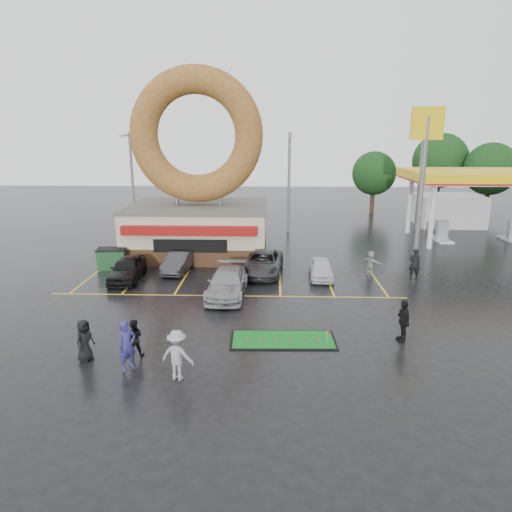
{
  "coord_description": "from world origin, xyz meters",
  "views": [
    {
      "loc": [
        2.46,
        -20.64,
        8.71
      ],
      "look_at": [
        1.61,
        3.87,
        2.2
      ],
      "focal_mm": 32.0,
      "sensor_mm": 36.0,
      "label": 1
    }
  ],
  "objects_px": {
    "car_grey": "(263,263)",
    "gas_station": "(467,193)",
    "car_dgrey": "(179,262)",
    "putting_green": "(283,340)",
    "streetlight_right": "(420,180)",
    "streetlight_left": "(132,181)",
    "streetlight_mid": "(289,180)",
    "car_black": "(127,269)",
    "person_blue": "(127,346)",
    "donut_shop": "(198,194)",
    "car_white": "(321,268)",
    "person_cameraman": "(403,320)",
    "dumpster": "(112,259)",
    "shell_sign": "(424,155)",
    "car_silver": "(227,283)"
  },
  "relations": [
    {
      "from": "person_cameraman",
      "to": "putting_green",
      "type": "relative_size",
      "value": 0.4
    },
    {
      "from": "gas_station",
      "to": "dumpster",
      "type": "xyz_separation_m",
      "value": [
        -28.24,
        -12.37,
        -3.05
      ]
    },
    {
      "from": "streetlight_left",
      "to": "person_cameraman",
      "type": "xyz_separation_m",
      "value": [
        18.21,
        -21.98,
        -3.84
      ]
    },
    {
      "from": "streetlight_mid",
      "to": "car_dgrey",
      "type": "height_order",
      "value": "streetlight_mid"
    },
    {
      "from": "person_blue",
      "to": "streetlight_mid",
      "type": "bearing_deg",
      "value": 32.93
    },
    {
      "from": "person_blue",
      "to": "dumpster",
      "type": "relative_size",
      "value": 1.1
    },
    {
      "from": "gas_station",
      "to": "dumpster",
      "type": "distance_m",
      "value": 30.98
    },
    {
      "from": "car_white",
      "to": "putting_green",
      "type": "distance_m",
      "value": 9.58
    },
    {
      "from": "streetlight_mid",
      "to": "car_black",
      "type": "distance_m",
      "value": 18.6
    },
    {
      "from": "streetlight_mid",
      "to": "car_black",
      "type": "xyz_separation_m",
      "value": [
        -10.42,
        -14.86,
        -4.04
      ]
    },
    {
      "from": "car_black",
      "to": "dumpster",
      "type": "distance_m",
      "value": 3.11
    },
    {
      "from": "shell_sign",
      "to": "streetlight_left",
      "type": "height_order",
      "value": "shell_sign"
    },
    {
      "from": "donut_shop",
      "to": "car_dgrey",
      "type": "distance_m",
      "value": 6.3
    },
    {
      "from": "dumpster",
      "to": "putting_green",
      "type": "xyz_separation_m",
      "value": [
        11.25,
        -10.83,
        -0.61
      ]
    },
    {
      "from": "donut_shop",
      "to": "streetlight_right",
      "type": "height_order",
      "value": "donut_shop"
    },
    {
      "from": "car_grey",
      "to": "putting_green",
      "type": "height_order",
      "value": "car_grey"
    },
    {
      "from": "streetlight_right",
      "to": "car_silver",
      "type": "bearing_deg",
      "value": -130.96
    },
    {
      "from": "person_blue",
      "to": "person_cameraman",
      "type": "bearing_deg",
      "value": -27.33
    },
    {
      "from": "donut_shop",
      "to": "streetlight_right",
      "type": "xyz_separation_m",
      "value": [
        19.0,
        8.95,
        0.32
      ]
    },
    {
      "from": "car_grey",
      "to": "gas_station",
      "type": "bearing_deg",
      "value": 41.1
    },
    {
      "from": "dumpster",
      "to": "putting_green",
      "type": "height_order",
      "value": "dumpster"
    },
    {
      "from": "donut_shop",
      "to": "car_dgrey",
      "type": "relative_size",
      "value": 3.46
    },
    {
      "from": "car_black",
      "to": "person_blue",
      "type": "xyz_separation_m",
      "value": [
        3.44,
        -11.04,
        0.25
      ]
    },
    {
      "from": "dumpster",
      "to": "car_grey",
      "type": "bearing_deg",
      "value": -13.12
    },
    {
      "from": "donut_shop",
      "to": "putting_green",
      "type": "height_order",
      "value": "donut_shop"
    },
    {
      "from": "dumpster",
      "to": "donut_shop",
      "type": "bearing_deg",
      "value": 31.61
    },
    {
      "from": "car_dgrey",
      "to": "car_silver",
      "type": "height_order",
      "value": "car_silver"
    },
    {
      "from": "car_silver",
      "to": "car_grey",
      "type": "relative_size",
      "value": 0.98
    },
    {
      "from": "putting_green",
      "to": "person_blue",
      "type": "bearing_deg",
      "value": -155.53
    },
    {
      "from": "dumpster",
      "to": "streetlight_mid",
      "type": "bearing_deg",
      "value": 36.84
    },
    {
      "from": "streetlight_left",
      "to": "shell_sign",
      "type": "bearing_deg",
      "value": -18.99
    },
    {
      "from": "streetlight_left",
      "to": "person_blue",
      "type": "height_order",
      "value": "streetlight_left"
    },
    {
      "from": "person_blue",
      "to": "streetlight_right",
      "type": "bearing_deg",
      "value": 12.82
    },
    {
      "from": "car_black",
      "to": "streetlight_right",
      "type": "bearing_deg",
      "value": 32.18
    },
    {
      "from": "streetlight_left",
      "to": "streetlight_right",
      "type": "bearing_deg",
      "value": 4.4
    },
    {
      "from": "car_grey",
      "to": "streetlight_left",
      "type": "bearing_deg",
      "value": 139.32
    },
    {
      "from": "shell_sign",
      "to": "person_cameraman",
      "type": "distance_m",
      "value": 16.19
    },
    {
      "from": "car_dgrey",
      "to": "putting_green",
      "type": "bearing_deg",
      "value": -50.16
    },
    {
      "from": "shell_sign",
      "to": "car_dgrey",
      "type": "height_order",
      "value": "shell_sign"
    },
    {
      "from": "streetlight_right",
      "to": "putting_green",
      "type": "bearing_deg",
      "value": -118.26
    },
    {
      "from": "donut_shop",
      "to": "car_white",
      "type": "height_order",
      "value": "donut_shop"
    },
    {
      "from": "streetlight_left",
      "to": "putting_green",
      "type": "height_order",
      "value": "streetlight_left"
    },
    {
      "from": "car_black",
      "to": "car_grey",
      "type": "relative_size",
      "value": 0.84
    },
    {
      "from": "streetlight_left",
      "to": "car_silver",
      "type": "bearing_deg",
      "value": -58.61
    },
    {
      "from": "gas_station",
      "to": "car_silver",
      "type": "relative_size",
      "value": 2.7
    },
    {
      "from": "putting_green",
      "to": "streetlight_right",
      "type": "bearing_deg",
      "value": 61.74
    },
    {
      "from": "car_dgrey",
      "to": "car_white",
      "type": "distance_m",
      "value": 9.27
    },
    {
      "from": "car_white",
      "to": "car_grey",
      "type": "bearing_deg",
      "value": 170.31
    },
    {
      "from": "car_white",
      "to": "donut_shop",
      "type": "bearing_deg",
      "value": 147.34
    },
    {
      "from": "car_white",
      "to": "car_silver",
      "type": "bearing_deg",
      "value": -146.01
    }
  ]
}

